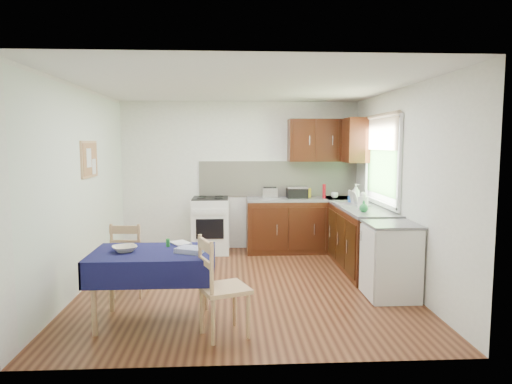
{
  "coord_description": "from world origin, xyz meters",
  "views": [
    {
      "loc": [
        -0.16,
        -5.65,
        1.81
      ],
      "look_at": [
        0.16,
        0.12,
        1.18
      ],
      "focal_mm": 32.0,
      "sensor_mm": 36.0,
      "label": 1
    }
  ],
  "objects": [
    {
      "name": "worktop_corner",
      "position": [
        1.7,
        1.8,
        0.88
      ],
      "size": [
        0.6,
        0.6,
        0.04
      ],
      "primitive_type": "cube",
      "color": "slate",
      "rests_on": "base_cabinets"
    },
    {
      "name": "splashback",
      "position": [
        0.65,
        2.08,
        1.2
      ],
      "size": [
        2.7,
        0.02,
        0.6
      ],
      "primitive_type": "cube",
      "color": "beige",
      "rests_on": "wall_back"
    },
    {
      "name": "worktop_right",
      "position": [
        1.7,
        0.65,
        0.88
      ],
      "size": [
        0.6,
        1.7,
        0.04
      ],
      "primitive_type": "cube",
      "color": "slate",
      "rests_on": "base_cabinets"
    },
    {
      "name": "floor",
      "position": [
        0.0,
        0.0,
        0.0
      ],
      "size": [
        4.2,
        4.2,
        0.0
      ],
      "primitive_type": "plane",
      "color": "#442012",
      "rests_on": "ground"
    },
    {
      "name": "base_cabinets",
      "position": [
        1.36,
        1.26,
        0.43
      ],
      "size": [
        1.9,
        2.3,
        0.86
      ],
      "color": "black",
      "rests_on": "ground"
    },
    {
      "name": "chair_far",
      "position": [
        -1.37,
        -0.32,
        0.47
      ],
      "size": [
        0.42,
        0.42,
        0.88
      ],
      "rotation": [
        0.0,
        0.0,
        3.06
      ],
      "color": "tan",
      "rests_on": "ground"
    },
    {
      "name": "dish_rack",
      "position": [
        1.62,
        0.87,
        0.92
      ],
      "size": [
        0.45,
        0.35,
        0.22
      ],
      "rotation": [
        0.0,
        0.0,
        -0.37
      ],
      "color": "gray",
      "rests_on": "worktop_right"
    },
    {
      "name": "soap_bottle_c",
      "position": [
        1.59,
        0.22,
        0.97
      ],
      "size": [
        0.13,
        0.13,
        0.15
      ],
      "primitive_type": "imported",
      "rotation": [
        0.0,
        0.0,
        3.27
      ],
      "color": "green",
      "rests_on": "worktop_right"
    },
    {
      "name": "book",
      "position": [
        -0.78,
        -0.86,
        0.74
      ],
      "size": [
        0.26,
        0.28,
        0.02
      ],
      "primitive_type": "imported",
      "rotation": [
        0.0,
        0.0,
        0.55
      ],
      "color": "white",
      "rests_on": "dining_table"
    },
    {
      "name": "soap_bottle_a",
      "position": [
        1.66,
        0.88,
        1.06
      ],
      "size": [
        0.17,
        0.17,
        0.31
      ],
      "primitive_type": "imported",
      "rotation": [
        0.0,
        0.0,
        0.94
      ],
      "color": "white",
      "rests_on": "worktop_right"
    },
    {
      "name": "stove",
      "position": [
        -0.5,
        1.8,
        0.46
      ],
      "size": [
        0.6,
        0.61,
        0.92
      ],
      "color": "white",
      "rests_on": "ground"
    },
    {
      "name": "corkboard",
      "position": [
        -1.97,
        0.3,
        1.6
      ],
      "size": [
        0.04,
        0.62,
        0.47
      ],
      "color": "tan",
      "rests_on": "wall_left"
    },
    {
      "name": "wall_front",
      "position": [
        0.0,
        -2.1,
        1.25
      ],
      "size": [
        4.0,
        0.02,
        2.5
      ],
      "primitive_type": "cube",
      "color": "silver",
      "rests_on": "ground"
    },
    {
      "name": "wall_left",
      "position": [
        -2.0,
        0.0,
        1.25
      ],
      "size": [
        0.02,
        4.2,
        2.5
      ],
      "primitive_type": "cube",
      "color": "white",
      "rests_on": "ground"
    },
    {
      "name": "tea_towel",
      "position": [
        -0.56,
        -1.2,
        0.75
      ],
      "size": [
        0.33,
        0.3,
        0.05
      ],
      "primitive_type": "cube",
      "rotation": [
        0.0,
        0.0,
        -0.41
      ],
      "color": "navy",
      "rests_on": "dining_table"
    },
    {
      "name": "upper_cabinets",
      "position": [
        1.52,
        1.8,
        1.85
      ],
      "size": [
        1.2,
        0.85,
        0.7
      ],
      "color": "black",
      "rests_on": "wall_back"
    },
    {
      "name": "yellow_packet",
      "position": [
        1.12,
        1.88,
        0.98
      ],
      "size": [
        0.13,
        0.1,
        0.15
      ],
      "primitive_type": "cube",
      "rotation": [
        0.0,
        0.0,
        0.27
      ],
      "color": "gold",
      "rests_on": "worktop_back"
    },
    {
      "name": "plate_bowl",
      "position": [
        -1.22,
        -1.14,
        0.76
      ],
      "size": [
        0.32,
        0.32,
        0.06
      ],
      "primitive_type": "imported",
      "rotation": [
        0.0,
        0.0,
        0.44
      ],
      "color": "beige",
      "rests_on": "dining_table"
    },
    {
      "name": "fridge",
      "position": [
        1.7,
        -0.55,
        0.44
      ],
      "size": [
        0.58,
        0.6,
        0.89
      ],
      "color": "white",
      "rests_on": "ground"
    },
    {
      "name": "dining_table",
      "position": [
        -0.94,
        -1.14,
        0.63
      ],
      "size": [
        1.21,
        0.82,
        0.73
      ],
      "rotation": [
        0.0,
        0.0,
        -0.21
      ],
      "color": "#0E0D36",
      "rests_on": "ground"
    },
    {
      "name": "sauce_bottle",
      "position": [
        1.37,
        1.71,
        1.02
      ],
      "size": [
        0.05,
        0.05,
        0.24
      ],
      "primitive_type": "cylinder",
      "color": "#AE0D19",
      "rests_on": "worktop_back"
    },
    {
      "name": "toaster",
      "position": [
        0.48,
        1.77,
        0.99
      ],
      "size": [
        0.25,
        0.15,
        0.19
      ],
      "rotation": [
        0.0,
        0.0,
        0.09
      ],
      "color": "silver",
      "rests_on": "worktop_back"
    },
    {
      "name": "ceiling",
      "position": [
        0.0,
        0.0,
        2.5
      ],
      "size": [
        4.0,
        4.2,
        0.02
      ],
      "primitive_type": "cube",
      "color": "silver",
      "rests_on": "wall_back"
    },
    {
      "name": "sandwich_press",
      "position": [
        0.93,
        1.82,
        1.0
      ],
      "size": [
        0.34,
        0.29,
        0.2
      ],
      "rotation": [
        0.0,
        0.0,
        -0.34
      ],
      "color": "black",
      "rests_on": "worktop_back"
    },
    {
      "name": "spice_jar",
      "position": [
        -0.82,
        -0.94,
        0.77
      ],
      "size": [
        0.04,
        0.04,
        0.08
      ],
      "primitive_type": "cylinder",
      "color": "#268D31",
      "rests_on": "dining_table"
    },
    {
      "name": "wall_back",
      "position": [
        0.0,
        2.1,
        1.25
      ],
      "size": [
        4.0,
        0.02,
        2.5
      ],
      "primitive_type": "cube",
      "color": "silver",
      "rests_on": "ground"
    },
    {
      "name": "cup",
      "position": [
        1.55,
        1.75,
        0.95
      ],
      "size": [
        0.13,
        0.13,
        0.1
      ],
      "primitive_type": "imported",
      "rotation": [
        0.0,
        0.0,
        -0.05
      ],
      "color": "white",
      "rests_on": "worktop_back"
    },
    {
      "name": "kettle",
      "position": [
        1.65,
        0.46,
        1.01
      ],
      "size": [
        0.14,
        0.14,
        0.24
      ],
      "color": "white",
      "rests_on": "worktop_right"
    },
    {
      "name": "soap_bottle_b",
      "position": [
        1.65,
        1.07,
        0.99
      ],
      "size": [
        0.11,
        0.11,
        0.18
      ],
      "primitive_type": "imported",
      "rotation": [
        0.0,
        0.0,
        2.53
      ],
      "color": "#1E55B4",
      "rests_on": "worktop_right"
    },
    {
      "name": "chair_near",
      "position": [
        -0.27,
        -1.52,
        0.5
      ],
      "size": [
        0.54,
        0.54,
        0.95
      ],
      "rotation": [
        0.0,
        0.0,
        1.94
      ],
      "color": "tan",
      "rests_on": "ground"
    },
    {
      "name": "wall_right",
      "position": [
        2.0,
        0.0,
        1.25
      ],
      "size": [
        0.02,
        4.2,
        2.5
      ],
      "primitive_type": "cube",
      "color": "silver",
      "rests_on": "ground"
    },
    {
      "name": "window",
      "position": [
        1.97,
        0.7,
        1.65
      ],
      "size": [
        0.04,
        1.48,
        1.26
      ],
      "color": "#305D26",
      "rests_on": "wall_right"
    },
    {
      "name": "worktop_back",
      "position": [
        1.05,
        1.8,
        0.88
      ],
      "size": [
        1.9,
        0.6,
        0.04
      ],
      "primitive_type": "cube",
      "color": "slate",
      "rests_on": "base_cabinets"
    }
  ]
}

